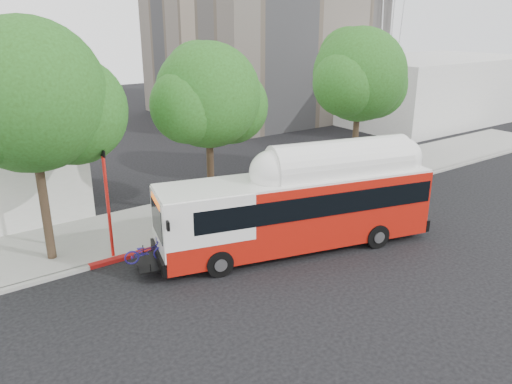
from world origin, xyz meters
The scene contains 10 objects.
ground centered at (0.00, 0.00, 0.00)m, with size 120.00×120.00×0.00m, color black.
sidewalk centered at (0.00, 6.50, 0.07)m, with size 60.00×5.00×0.15m, color gray.
curb_strip centered at (0.00, 3.90, 0.07)m, with size 60.00×0.30×0.15m, color gray.
red_curb_segment centered at (-3.00, 3.90, 0.08)m, with size 10.00×0.32×0.16m, color maroon.
street_tree_left centered at (-8.53, 5.56, 6.60)m, with size 6.67×5.80×9.74m.
street_tree_mid centered at (-0.59, 6.06, 5.91)m, with size 5.75×5.00×8.62m.
street_tree_right centered at (9.44, 5.86, 6.26)m, with size 6.21×5.40×9.18m.
horizon_block centered at (30.00, 16.00, 3.00)m, with size 20.00×12.00×6.00m, color silver.
transit_bus centered at (0.10, 0.49, 1.76)m, with size 12.91×5.46×3.77m.
signal_pole centered at (-6.88, 4.18, 2.42)m, with size 0.13×0.45×4.71m.
Camera 1 is at (-12.96, -14.64, 9.55)m, focal length 35.00 mm.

